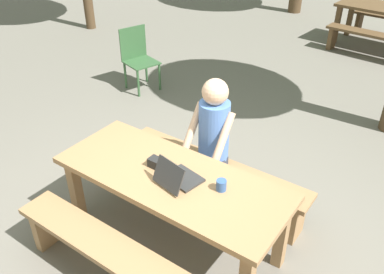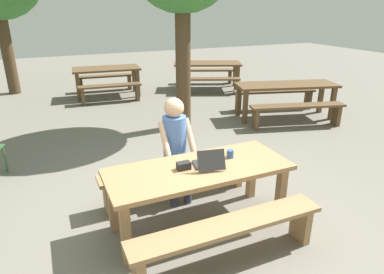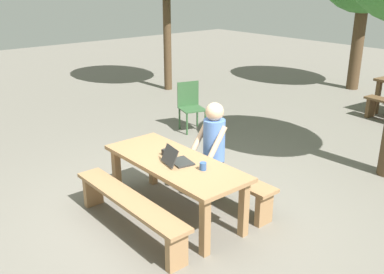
% 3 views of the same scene
% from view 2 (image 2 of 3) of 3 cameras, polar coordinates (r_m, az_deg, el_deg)
% --- Properties ---
extents(ground_plane, '(30.00, 30.00, 0.00)m').
position_cam_2_polar(ground_plane, '(3.99, 1.06, -14.51)').
color(ground_plane, slate).
extents(picnic_table_front, '(1.97, 0.79, 0.73)m').
position_cam_2_polar(picnic_table_front, '(3.66, 1.13, -6.57)').
color(picnic_table_front, '#9E754C').
rests_on(picnic_table_front, ground).
extents(bench_near, '(1.95, 0.30, 0.45)m').
position_cam_2_polar(bench_near, '(3.32, 6.16, -15.72)').
color(bench_near, '#9E754C').
rests_on(bench_near, ground).
extents(bench_far, '(1.95, 0.30, 0.45)m').
position_cam_2_polar(bench_far, '(4.33, -2.65, -6.06)').
color(bench_far, '#9E754C').
rests_on(bench_far, ground).
extents(laptop, '(0.34, 0.36, 0.22)m').
position_cam_2_polar(laptop, '(3.60, 2.85, -4.28)').
color(laptop, '#2D2D2D').
rests_on(laptop, picnic_table_front).
extents(small_pouch, '(0.14, 0.09, 0.08)m').
position_cam_2_polar(small_pouch, '(3.56, -1.41, -4.85)').
color(small_pouch, black).
rests_on(small_pouch, picnic_table_front).
extents(coffee_mug, '(0.08, 0.08, 0.09)m').
position_cam_2_polar(coffee_mug, '(3.84, 6.42, -2.82)').
color(coffee_mug, '#335693').
rests_on(coffee_mug, picnic_table_front).
extents(person_seated, '(0.39, 0.40, 1.33)m').
position_cam_2_polar(person_seated, '(4.11, -2.74, -0.93)').
color(person_seated, '#333847').
rests_on(person_seated, ground).
extents(picnic_table_mid, '(2.10, 1.53, 0.76)m').
position_cam_2_polar(picnic_table_mid, '(10.14, 2.57, 11.78)').
color(picnic_table_mid, brown).
rests_on(picnic_table_mid, ground).
extents(bench_mid_south, '(1.71, 0.95, 0.44)m').
position_cam_2_polar(bench_mid_south, '(9.54, 2.80, 9.20)').
color(bench_mid_south, brown).
rests_on(bench_mid_south, ground).
extents(bench_mid_north, '(1.71, 0.95, 0.44)m').
position_cam_2_polar(bench_mid_north, '(10.87, 2.31, 10.71)').
color(bench_mid_north, brown).
rests_on(bench_mid_north, ground).
extents(picnic_table_rear, '(2.26, 1.27, 0.76)m').
position_cam_2_polar(picnic_table_rear, '(7.65, 15.54, 7.78)').
color(picnic_table_rear, brown).
rests_on(picnic_table_rear, ground).
extents(bench_rear_south, '(1.94, 0.81, 0.47)m').
position_cam_2_polar(bench_rear_south, '(7.17, 17.28, 4.33)').
color(bench_rear_south, brown).
rests_on(bench_rear_south, ground).
extents(bench_rear_north, '(1.94, 0.81, 0.47)m').
position_cam_2_polar(bench_rear_north, '(8.28, 13.64, 6.90)').
color(bench_rear_north, brown).
rests_on(bench_rear_north, ground).
extents(picnic_table_distant, '(1.80, 1.01, 0.77)m').
position_cam_2_polar(picnic_table_distant, '(9.49, -14.15, 10.51)').
color(picnic_table_distant, brown).
rests_on(picnic_table_distant, ground).
extents(bench_distant_south, '(1.58, 0.45, 0.45)m').
position_cam_2_polar(bench_distant_south, '(8.91, -13.57, 7.76)').
color(bench_distant_south, brown).
rests_on(bench_distant_south, ground).
extents(bench_distant_north, '(1.58, 0.45, 0.45)m').
position_cam_2_polar(bench_distant_north, '(10.20, -14.33, 9.37)').
color(bench_distant_north, brown).
rests_on(bench_distant_north, ground).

